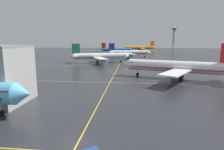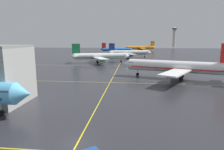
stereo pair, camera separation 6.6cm
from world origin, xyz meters
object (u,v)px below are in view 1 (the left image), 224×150
(control_tower, at_px, (174,35))
(airliner_second_row, at_px, (177,67))
(airliner_distant_taxiway, at_px, (141,48))
(airliner_third_row, at_px, (100,56))
(airliner_far_left_stand, at_px, (129,53))
(airliner_far_right_stand, at_px, (116,50))

(control_tower, bearing_deg, airliner_second_row, -100.87)
(control_tower, bearing_deg, airliner_distant_taxiway, -116.51)
(airliner_third_row, relative_size, airliner_distant_taxiway, 0.96)
(control_tower, bearing_deg, airliner_far_left_stand, -109.60)
(airliner_far_right_stand, bearing_deg, airliner_far_left_stand, -73.42)
(airliner_far_left_stand, xyz_separation_m, control_tower, (75.63, 212.33, 17.00))
(airliner_third_row, height_order, airliner_distant_taxiway, airliner_distant_taxiway)
(airliner_far_right_stand, distance_m, control_tower, 189.23)
(airliner_distant_taxiway, xyz_separation_m, control_tower, (63.37, 127.06, 16.73))
(airliner_distant_taxiway, bearing_deg, airliner_third_row, -103.34)
(airliner_second_row, xyz_separation_m, control_tower, (56.68, 295.04, 16.39))
(airliner_second_row, relative_size, airliner_far_right_stand, 1.20)
(airliner_distant_taxiway, relative_size, control_tower, 1.06)
(airliner_far_left_stand, relative_size, control_tower, 0.99)
(airliner_far_right_stand, xyz_separation_m, airliner_distant_taxiway, (26.09, 38.80, 0.48))
(airliner_second_row, relative_size, airliner_third_row, 1.11)
(airliner_second_row, distance_m, airliner_distant_taxiway, 168.12)
(airliner_far_left_stand, bearing_deg, airliner_far_right_stand, 106.58)
(airliner_distant_taxiway, bearing_deg, airliner_second_row, -87.72)
(airliner_distant_taxiway, bearing_deg, airliner_far_right_stand, -123.92)
(airliner_second_row, bearing_deg, airliner_far_right_stand, 104.24)
(airliner_far_right_stand, distance_m, airliner_distant_taxiway, 46.76)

